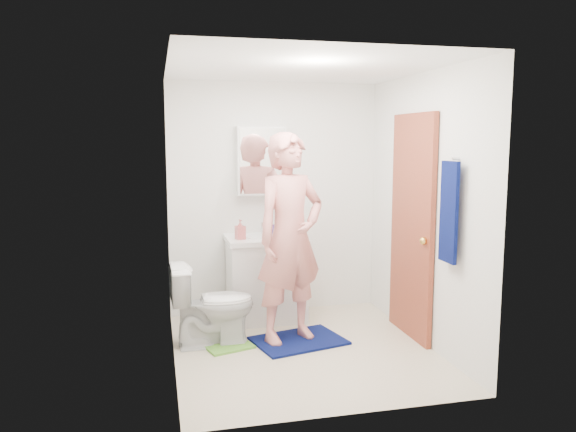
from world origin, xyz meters
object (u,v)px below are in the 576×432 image
at_px(toilet, 213,304).
at_px(soap_dispenser, 240,229).
at_px(medicine_cabinet, 261,161).
at_px(man, 290,238).
at_px(vanity_cabinet, 266,280).
at_px(towel, 449,212).
at_px(toothbrush_cup, 276,230).

height_order(toilet, soap_dispenser, soap_dispenser).
height_order(medicine_cabinet, man, medicine_cabinet).
relative_size(vanity_cabinet, towel, 1.00).
distance_m(towel, man, 1.39).
xyz_separation_m(medicine_cabinet, man, (0.09, -0.91, -0.65)).
bearing_deg(toilet, toothbrush_cup, -48.35).
relative_size(soap_dispenser, toothbrush_cup, 1.55).
bearing_deg(medicine_cabinet, toilet, -125.82).
distance_m(vanity_cabinet, toothbrush_cup, 0.52).
distance_m(toothbrush_cup, man, 0.78).
distance_m(soap_dispenser, man, 0.70).
distance_m(towel, soap_dispenser, 2.04).
relative_size(toilet, toothbrush_cup, 5.93).
distance_m(medicine_cabinet, toothbrush_cup, 0.72).
relative_size(vanity_cabinet, man, 0.43).
relative_size(vanity_cabinet, toilet, 1.08).
xyz_separation_m(towel, toothbrush_cup, (-1.05, 1.58, -0.35)).
bearing_deg(man, vanity_cabinet, 76.49).
distance_m(soap_dispenser, toothbrush_cup, 0.44).
bearing_deg(toothbrush_cup, medicine_cabinet, 134.13).
distance_m(medicine_cabinet, man, 1.12).
bearing_deg(man, soap_dispenser, 100.00).
height_order(medicine_cabinet, toilet, medicine_cabinet).
bearing_deg(soap_dispenser, toilet, -122.32).
relative_size(vanity_cabinet, medicine_cabinet, 1.14).
height_order(towel, soap_dispenser, towel).
relative_size(towel, toothbrush_cup, 6.42).
height_order(medicine_cabinet, soap_dispenser, medicine_cabinet).
height_order(medicine_cabinet, toothbrush_cup, medicine_cabinet).
distance_m(vanity_cabinet, towel, 2.08).
bearing_deg(medicine_cabinet, man, -84.46).
xyz_separation_m(vanity_cabinet, towel, (1.18, -1.48, 0.85)).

